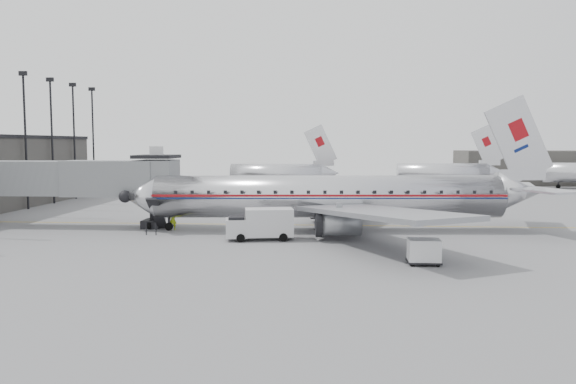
{
  "coord_description": "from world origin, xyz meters",
  "views": [
    {
      "loc": [
        5.98,
        -44.14,
        7.38
      ],
      "look_at": [
        2.57,
        3.55,
        3.2
      ],
      "focal_mm": 35.0,
      "sensor_mm": 36.0,
      "label": 1
    }
  ],
  "objects_px": {
    "service_van": "(260,224)",
    "baggage_cart_white": "(424,251)",
    "airliner": "(337,197)",
    "baggage_cart_navy": "(328,222)",
    "ramp_worker": "(173,220)"
  },
  "relations": [
    {
      "from": "service_van",
      "to": "baggage_cart_navy",
      "type": "xyz_separation_m",
      "value": [
        5.14,
        4.01,
        -0.43
      ]
    },
    {
      "from": "service_van",
      "to": "baggage_cart_white",
      "type": "bearing_deg",
      "value": -46.32
    },
    {
      "from": "baggage_cart_white",
      "to": "baggage_cart_navy",
      "type": "bearing_deg",
      "value": 116.18
    },
    {
      "from": "airliner",
      "to": "service_van",
      "type": "height_order",
      "value": "airliner"
    },
    {
      "from": "service_van",
      "to": "baggage_cart_white",
      "type": "xyz_separation_m",
      "value": [
        10.97,
        -7.99,
        -0.43
      ]
    },
    {
      "from": "baggage_cart_navy",
      "to": "ramp_worker",
      "type": "xyz_separation_m",
      "value": [
        -13.15,
        0.31,
        0.05
      ]
    },
    {
      "from": "ramp_worker",
      "to": "baggage_cart_white",
      "type": "bearing_deg",
      "value": -39.12
    },
    {
      "from": "ramp_worker",
      "to": "baggage_cart_navy",
      "type": "bearing_deg",
      "value": -7.5
    },
    {
      "from": "ramp_worker",
      "to": "airliner",
      "type": "bearing_deg",
      "value": -3.09
    },
    {
      "from": "airliner",
      "to": "service_van",
      "type": "xyz_separation_m",
      "value": [
        -5.86,
        -5.06,
        -1.62
      ]
    },
    {
      "from": "baggage_cart_navy",
      "to": "service_van",
      "type": "bearing_deg",
      "value": -160.18
    },
    {
      "from": "airliner",
      "to": "service_van",
      "type": "relative_size",
      "value": 6.75
    },
    {
      "from": "service_van",
      "to": "baggage_cart_navy",
      "type": "height_order",
      "value": "service_van"
    },
    {
      "from": "service_van",
      "to": "baggage_cart_navy",
      "type": "bearing_deg",
      "value": 27.69
    },
    {
      "from": "service_van",
      "to": "baggage_cart_white",
      "type": "height_order",
      "value": "service_van"
    }
  ]
}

